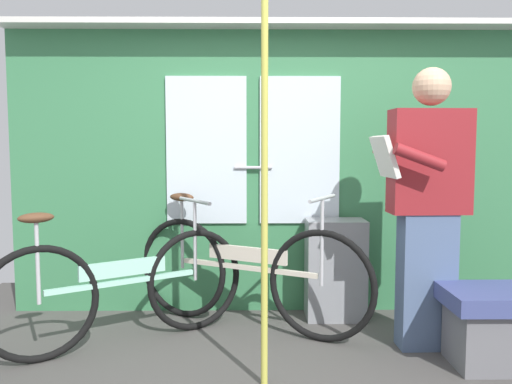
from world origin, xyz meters
TOP-DOWN VIEW (x-y plane):
  - ground_plane at (0.00, 0.00)m, footprint 5.05×3.91m
  - train_door_wall at (-0.01, 1.15)m, footprint 4.05×0.28m
  - bicycle_near_door at (-1.03, 0.43)m, footprint 1.46×0.95m
  - bicycle_leaning_behind at (-0.25, 0.73)m, footprint 1.63×0.90m
  - passenger_reading_newspaper at (0.87, 0.37)m, footprint 0.58×0.51m
  - trash_bin_by_wall at (0.40, 0.94)m, footprint 0.43×0.28m
  - handrail_pole at (-0.15, -0.15)m, footprint 0.04×0.04m
  - bench_seat_corner at (1.24, 0.08)m, footprint 0.70×0.44m

SIDE VIEW (x-z plane):
  - ground_plane at x=0.00m, z-range -0.04..0.00m
  - bench_seat_corner at x=1.24m, z-range 0.02..0.47m
  - trash_bin_by_wall at x=0.40m, z-range 0.00..0.73m
  - bicycle_near_door at x=-1.03m, z-range -0.08..0.83m
  - bicycle_leaning_behind at x=-0.25m, z-range -0.08..0.86m
  - passenger_reading_newspaper at x=0.87m, z-range 0.05..1.79m
  - handrail_pole at x=-0.15m, z-range 0.00..2.12m
  - train_door_wall at x=-0.01m, z-range 0.05..2.22m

